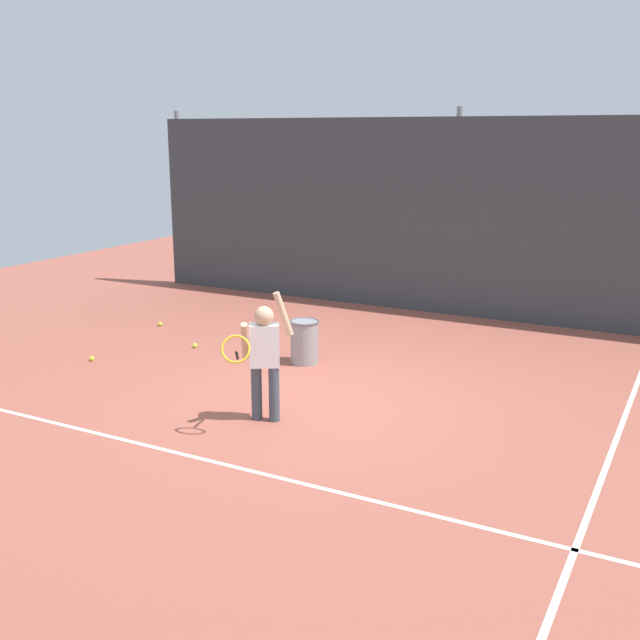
% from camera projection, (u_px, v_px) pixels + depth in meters
% --- Properties ---
extents(ground_plane, '(20.00, 20.00, 0.00)m').
position_uv_depth(ground_plane, '(320.00, 398.00, 8.43)').
color(ground_plane, '#9E5142').
extents(court_line_baseline, '(9.00, 0.05, 0.00)m').
position_uv_depth(court_line_baseline, '(219.00, 463.00, 6.78)').
color(court_line_baseline, white).
rests_on(court_line_baseline, ground).
extents(court_line_sideline, '(0.05, 9.00, 0.00)m').
position_uv_depth(court_line_sideline, '(625.00, 416.00, 7.89)').
color(court_line_sideline, white).
rests_on(court_line_sideline, ground).
extents(back_fence_windscreen, '(11.24, 0.08, 3.12)m').
position_uv_depth(back_fence_windscreen, '(454.00, 218.00, 11.93)').
color(back_fence_windscreen, '#383D42').
rests_on(back_fence_windscreen, ground).
extents(fence_post_0, '(0.09, 0.09, 3.27)m').
position_uv_depth(fence_post_0, '(180.00, 199.00, 14.46)').
color(fence_post_0, slate).
rests_on(fence_post_0, ground).
extents(fence_post_1, '(0.09, 0.09, 3.27)m').
position_uv_depth(fence_post_1, '(455.00, 213.00, 11.97)').
color(fence_post_1, slate).
rests_on(fence_post_1, ground).
extents(tennis_player, '(0.50, 0.83, 1.35)m').
position_uv_depth(tennis_player, '(263.00, 353.00, 7.61)').
color(tennis_player, '#3F4C59').
rests_on(tennis_player, ground).
extents(ball_hopper, '(0.38, 0.38, 0.56)m').
position_uv_depth(ball_hopper, '(304.00, 341.00, 9.64)').
color(ball_hopper, gray).
rests_on(ball_hopper, ground).
extents(tennis_ball_0, '(0.07, 0.07, 0.07)m').
position_uv_depth(tennis_ball_0, '(195.00, 346.00, 10.38)').
color(tennis_ball_0, '#CCE033').
rests_on(tennis_ball_0, ground).
extents(tennis_ball_1, '(0.07, 0.07, 0.07)m').
position_uv_depth(tennis_ball_1, '(267.00, 363.00, 9.60)').
color(tennis_ball_1, '#CCE033').
rests_on(tennis_ball_1, ground).
extents(tennis_ball_2, '(0.07, 0.07, 0.07)m').
position_uv_depth(tennis_ball_2, '(160.00, 324.00, 11.53)').
color(tennis_ball_2, '#CCE033').
rests_on(tennis_ball_2, ground).
extents(tennis_ball_3, '(0.07, 0.07, 0.07)m').
position_uv_depth(tennis_ball_3, '(92.00, 359.00, 9.78)').
color(tennis_ball_3, '#CCE033').
rests_on(tennis_ball_3, ground).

